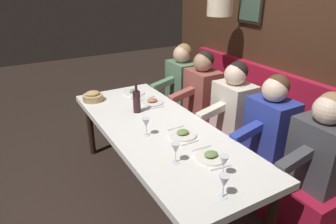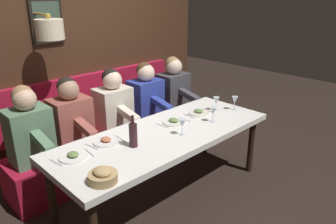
% 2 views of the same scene
% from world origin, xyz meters
% --- Properties ---
extents(ground_plane, '(12.00, 12.00, 0.00)m').
position_xyz_m(ground_plane, '(0.00, 0.00, 0.00)').
color(ground_plane, black).
extents(dining_table, '(0.90, 2.35, 0.74)m').
position_xyz_m(dining_table, '(0.00, 0.00, 0.67)').
color(dining_table, silver).
rests_on(dining_table, ground_plane).
extents(banquette_bench, '(0.52, 2.55, 0.45)m').
position_xyz_m(banquette_bench, '(0.89, 0.00, 0.23)').
color(banquette_bench, maroon).
rests_on(banquette_bench, ground_plane).
extents(back_wall_panel, '(0.59, 3.75, 2.90)m').
position_xyz_m(back_wall_panel, '(1.46, 0.01, 1.37)').
color(back_wall_panel, '#422819').
rests_on(back_wall_panel, ground_plane).
extents(diner_nearest, '(0.60, 0.40, 0.79)m').
position_xyz_m(diner_nearest, '(0.88, -1.00, 0.82)').
color(diner_nearest, '#3D3D42').
rests_on(diner_nearest, banquette_bench).
extents(diner_near, '(0.60, 0.40, 0.79)m').
position_xyz_m(diner_near, '(0.88, -0.50, 0.82)').
color(diner_near, '#283893').
rests_on(diner_near, banquette_bench).
extents(diner_middle, '(0.60, 0.40, 0.79)m').
position_xyz_m(diner_middle, '(0.88, -0.00, 0.82)').
color(diner_middle, beige).
rests_on(diner_middle, banquette_bench).
extents(diner_far, '(0.60, 0.40, 0.79)m').
position_xyz_m(diner_far, '(0.88, 0.54, 0.82)').
color(diner_far, '#934C42').
rests_on(diner_far, banquette_bench).
extents(diner_farthest, '(0.60, 0.40, 0.79)m').
position_xyz_m(diner_farthest, '(0.88, 0.99, 0.82)').
color(diner_farthest, '#567A5B').
rests_on(diner_farthest, banquette_bench).
extents(place_setting_0, '(0.24, 0.32, 0.05)m').
position_xyz_m(place_setting_0, '(0.17, 0.92, 0.75)').
color(place_setting_0, white).
rests_on(place_setting_0, dining_table).
extents(place_setting_1, '(0.24, 0.33, 0.05)m').
position_xyz_m(place_setting_1, '(0.22, 0.55, 0.75)').
color(place_setting_1, silver).
rests_on(place_setting_1, dining_table).
extents(place_setting_2, '(0.24, 0.31, 0.05)m').
position_xyz_m(place_setting_2, '(0.11, -0.23, 0.75)').
color(place_setting_2, silver).
rests_on(place_setting_2, dining_table).
extents(place_setting_3, '(0.24, 0.32, 0.05)m').
position_xyz_m(place_setting_3, '(0.11, -0.64, 0.75)').
color(place_setting_3, silver).
rests_on(place_setting_3, dining_table).
extents(wine_glass_0, '(0.07, 0.07, 0.16)m').
position_xyz_m(wine_glass_0, '(0.04, -0.86, 0.86)').
color(wine_glass_0, silver).
rests_on(wine_glass_0, dining_table).
extents(wine_glass_1, '(0.07, 0.07, 0.16)m').
position_xyz_m(wine_glass_1, '(-0.10, -1.04, 0.86)').
color(wine_glass_1, silver).
rests_on(wine_glass_1, dining_table).
extents(wine_glass_2, '(0.07, 0.07, 0.16)m').
position_xyz_m(wine_glass_2, '(-0.16, -0.56, 0.86)').
color(wine_glass_2, silver).
rests_on(wine_glass_2, dining_table).
extents(wine_glass_3, '(0.07, 0.07, 0.16)m').
position_xyz_m(wine_glass_3, '(-0.16, -0.08, 0.86)').
color(wine_glass_3, silver).
rests_on(wine_glass_3, dining_table).
extents(wine_bottle, '(0.08, 0.08, 0.30)m').
position_xyz_m(wine_bottle, '(-0.02, 0.42, 0.86)').
color(wine_bottle, '#33191E').
rests_on(wine_bottle, dining_table).
extents(bread_bowl, '(0.22, 0.22, 0.12)m').
position_xyz_m(bread_bowl, '(-0.32, 0.94, 0.79)').
color(bread_bowl, tan).
rests_on(bread_bowl, dining_table).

